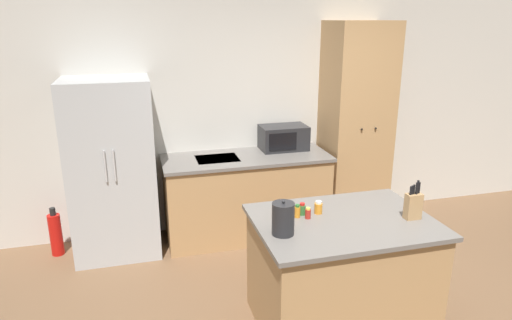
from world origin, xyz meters
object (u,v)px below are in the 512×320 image
spice_bottle_tall_dark (297,211)px  spice_bottle_green_herb (308,213)px  knife_block (413,205)px  spice_bottle_orange_cap (280,212)px  fire_extinguisher (56,234)px  refrigerator (112,169)px  spice_bottle_pale_salt (318,208)px  kettle (283,219)px  pantry_cabinet (355,127)px  microwave (283,138)px  spice_bottle_short_red (302,209)px  spice_bottle_amber_oil (280,209)px

spice_bottle_tall_dark → spice_bottle_green_herb: bearing=-28.9°
spice_bottle_tall_dark → knife_block: bearing=-16.7°
spice_bottle_orange_cap → fire_extinguisher: bearing=138.5°
fire_extinguisher → spice_bottle_tall_dark: bearing=-39.3°
fire_extinguisher → refrigerator: bearing=-6.4°
refrigerator → knife_block: refrigerator is taller
knife_block → spice_bottle_pale_salt: knife_block is taller
knife_block → kettle: (-1.01, 0.01, 0.01)m
spice_bottle_pale_salt → spice_bottle_orange_cap: 0.32m
refrigerator → spice_bottle_tall_dark: size_ratio=17.52×
pantry_cabinet → spice_bottle_tall_dark: bearing=-128.5°
pantry_cabinet → spice_bottle_tall_dark: pantry_cabinet is taller
microwave → spice_bottle_short_red: microwave is taller
spice_bottle_short_red → spice_bottle_pale_salt: spice_bottle_pale_salt is taller
spice_bottle_orange_cap → spice_bottle_amber_oil: bearing=72.5°
pantry_cabinet → kettle: bearing=-128.6°
knife_block → refrigerator: bearing=140.6°
spice_bottle_tall_dark → spice_bottle_green_herb: 0.08m
refrigerator → microwave: bearing=4.8°
fire_extinguisher → pantry_cabinet: bearing=-0.5°
pantry_cabinet → spice_bottle_short_red: pantry_cabinet is taller
microwave → spice_bottle_tall_dark: (-0.46, -1.72, -0.11)m
pantry_cabinet → kettle: (-1.47, -1.84, -0.14)m
spice_bottle_amber_oil → refrigerator: bearing=130.4°
refrigerator → spice_bottle_pale_salt: (1.56, -1.54, 0.05)m
spice_bottle_orange_cap → kettle: (-0.05, -0.23, 0.05)m
microwave → spice_bottle_orange_cap: (-0.60, -1.73, -0.09)m
spice_bottle_orange_cap → refrigerator: bearing=128.3°
spice_bottle_orange_cap → fire_extinguisher: 2.58m
knife_block → kettle: bearing=179.3°
spice_bottle_pale_salt → fire_extinguisher: 2.80m
spice_bottle_short_red → kettle: 0.37m
knife_block → spice_bottle_green_herb: 0.78m
spice_bottle_tall_dark → fire_extinguisher: spice_bottle_tall_dark is taller
kettle → fire_extinguisher: kettle is taller
spice_bottle_tall_dark → kettle: (-0.19, -0.24, 0.07)m
knife_block → spice_bottle_pale_salt: size_ratio=3.02×
spice_bottle_pale_salt → kettle: kettle is taller
refrigerator → spice_bottle_short_red: (1.43, -1.53, 0.05)m
spice_bottle_tall_dark → spice_bottle_short_red: (0.05, 0.03, -0.00)m
spice_bottle_short_red → spice_bottle_orange_cap: 0.20m
kettle → spice_bottle_pale_salt: bearing=35.1°
spice_bottle_green_herb → kettle: (-0.26, -0.20, 0.08)m
pantry_cabinet → kettle: pantry_cabinet is taller
knife_block → spice_bottle_pale_salt: 0.70m
spice_bottle_short_red → spice_bottle_amber_oil: size_ratio=0.88×
pantry_cabinet → spice_bottle_short_red: bearing=-128.0°
spice_bottle_amber_oil → spice_bottle_orange_cap: size_ratio=0.80×
spice_bottle_pale_salt → spice_bottle_orange_cap: bearing=-173.7°
spice_bottle_amber_oil → spice_bottle_orange_cap: bearing=-107.5°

